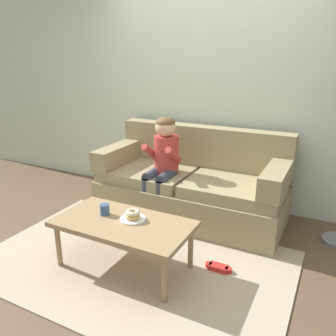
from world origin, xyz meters
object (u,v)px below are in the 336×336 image
mug (105,210)px  person_child (163,159)px  donut (133,216)px  toy_controller (218,268)px  coffee_table (123,226)px  couch (192,186)px

mug → person_child: bearing=86.7°
donut → toy_controller: (0.66, 0.25, -0.43)m
donut → toy_controller: bearing=20.4°
coffee_table → mug: (-0.21, 0.04, 0.09)m
coffee_table → person_child: size_ratio=1.01×
toy_controller → coffee_table: bearing=-142.0°
couch → toy_controller: (0.62, -0.88, -0.32)m
donut → mug: bearing=-174.5°
couch → person_child: person_child is taller
person_child → couch: bearing=39.4°
couch → mug: couch is taller
mug → toy_controller: bearing=16.4°
person_child → toy_controller: bearing=-37.6°
donut → person_child: bearing=102.8°
toy_controller → donut: bearing=-144.9°
couch → mug: size_ratio=21.98×
donut → toy_controller: size_ratio=0.53×
donut → mug: 0.26m
mug → toy_controller: (0.92, 0.27, -0.45)m
person_child → donut: 0.96m
person_child → toy_controller: (0.87, -0.67, -0.65)m
donut → mug: size_ratio=1.33×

